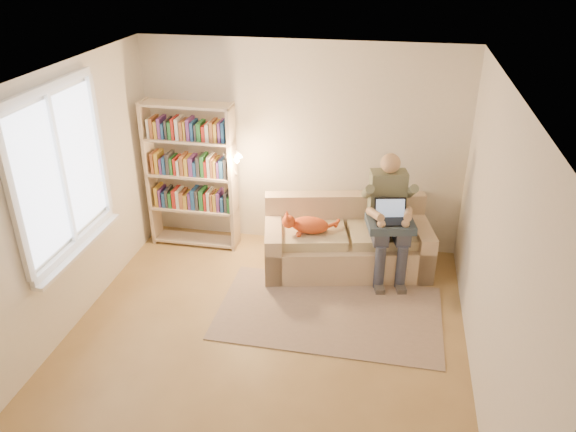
% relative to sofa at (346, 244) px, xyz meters
% --- Properties ---
extents(floor, '(4.50, 4.50, 0.00)m').
position_rel_sofa_xyz_m(floor, '(-0.66, -1.70, -0.30)').
color(floor, olive).
rests_on(floor, ground).
extents(ceiling, '(4.00, 4.50, 0.02)m').
position_rel_sofa_xyz_m(ceiling, '(-0.66, -1.70, 2.30)').
color(ceiling, white).
rests_on(ceiling, wall_back).
extents(wall_left, '(0.02, 4.50, 2.60)m').
position_rel_sofa_xyz_m(wall_left, '(-2.66, -1.70, 1.00)').
color(wall_left, silver).
rests_on(wall_left, floor).
extents(wall_right, '(0.02, 4.50, 2.60)m').
position_rel_sofa_xyz_m(wall_right, '(1.34, -1.70, 1.00)').
color(wall_right, silver).
rests_on(wall_right, floor).
extents(wall_back, '(4.00, 0.02, 2.60)m').
position_rel_sofa_xyz_m(wall_back, '(-0.66, 0.55, 1.00)').
color(wall_back, silver).
rests_on(wall_back, floor).
extents(wall_front, '(4.00, 0.02, 2.60)m').
position_rel_sofa_xyz_m(wall_front, '(-0.66, -3.95, 1.00)').
color(wall_front, silver).
rests_on(wall_front, floor).
extents(window, '(0.12, 1.52, 1.69)m').
position_rel_sofa_xyz_m(window, '(-2.61, -1.50, 1.07)').
color(window, white).
rests_on(window, wall_left).
extents(sofa, '(2.10, 1.27, 0.83)m').
position_rel_sofa_xyz_m(sofa, '(0.00, 0.00, 0.00)').
color(sofa, beige).
rests_on(sofa, floor).
extents(person, '(0.53, 0.72, 1.47)m').
position_rel_sofa_xyz_m(person, '(0.47, -0.05, 0.52)').
color(person, slate).
rests_on(person, sofa).
extents(cat, '(0.64, 0.33, 0.24)m').
position_rel_sofa_xyz_m(cat, '(-0.44, -0.22, 0.33)').
color(cat, orange).
rests_on(cat, sofa).
extents(blanket, '(0.60, 0.53, 0.09)m').
position_rel_sofa_xyz_m(blanket, '(0.52, -0.20, 0.42)').
color(blanket, '#2C3D4E').
rests_on(blanket, person).
extents(laptop, '(0.41, 0.35, 0.31)m').
position_rel_sofa_xyz_m(laptop, '(0.51, -0.19, 0.53)').
color(laptop, black).
rests_on(laptop, blanket).
extents(bookshelf, '(1.25, 0.34, 1.89)m').
position_rel_sofa_xyz_m(bookshelf, '(-1.98, 0.20, 0.74)').
color(bookshelf, beige).
rests_on(bookshelf, floor).
extents(rug, '(2.39, 1.43, 0.01)m').
position_rel_sofa_xyz_m(rug, '(-0.07, -1.01, -0.30)').
color(rug, gray).
rests_on(rug, floor).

